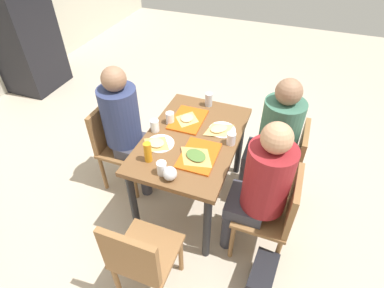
{
  "coord_description": "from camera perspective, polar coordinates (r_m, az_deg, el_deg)",
  "views": [
    {
      "loc": [
        -1.79,
        -0.67,
        2.32
      ],
      "look_at": [
        0.0,
        0.0,
        0.68
      ],
      "focal_mm": 28.9,
      "sensor_mm": 36.0,
      "label": 1
    }
  ],
  "objects": [
    {
      "name": "pizza_slice_b",
      "position": [
        2.62,
        -0.9,
        4.73
      ],
      "size": [
        0.18,
        0.15,
        0.02
      ],
      "color": "#DBAD60",
      "rests_on": "tray_red_far"
    },
    {
      "name": "plastic_cup_b",
      "position": [
        2.39,
        7.25,
        0.99
      ],
      "size": [
        0.07,
        0.07,
        0.1
      ],
      "primitive_type": "cylinder",
      "color": "white",
      "rests_on": "main_table"
    },
    {
      "name": "ground_plane",
      "position": [
        3.01,
        0.0,
        -10.04
      ],
      "size": [
        10.0,
        10.0,
        0.02
      ],
      "primitive_type": "cube",
      "color": "#B7A893"
    },
    {
      "name": "tray_red_near",
      "position": [
        2.29,
        1.28,
        -2.14
      ],
      "size": [
        0.36,
        0.27,
        0.02
      ],
      "primitive_type": "cube",
      "rotation": [
        0.0,
        0.0,
        0.02
      ],
      "color": "#D85914",
      "rests_on": "main_table"
    },
    {
      "name": "plastic_cup_c",
      "position": [
        2.15,
        -5.6,
        -4.44
      ],
      "size": [
        0.07,
        0.07,
        0.1
      ],
      "primitive_type": "cylinder",
      "color": "white",
      "rests_on": "main_table"
    },
    {
      "name": "tray_red_far",
      "position": [
        2.64,
        -0.74,
        4.53
      ],
      "size": [
        0.37,
        0.27,
        0.02
      ],
      "primitive_type": "cube",
      "rotation": [
        0.0,
        0.0,
        0.02
      ],
      "color": "#D85914",
      "rests_on": "main_table"
    },
    {
      "name": "chair_near_left",
      "position": [
        2.37,
        15.08,
        -11.88
      ],
      "size": [
        0.4,
        0.4,
        0.84
      ],
      "color": "olive",
      "rests_on": "ground_plane"
    },
    {
      "name": "pizza_slice_a",
      "position": [
        2.26,
        0.74,
        -2.21
      ],
      "size": [
        0.25,
        0.28,
        0.02
      ],
      "color": "tan",
      "rests_on": "tray_red_near"
    },
    {
      "name": "drink_fridge",
      "position": [
        4.84,
        -29.38,
        19.38
      ],
      "size": [
        0.7,
        0.6,
        1.9
      ],
      "primitive_type": "cube",
      "color": "black",
      "rests_on": "ground_plane"
    },
    {
      "name": "soda_can",
      "position": [
        2.8,
        3.1,
        8.19
      ],
      "size": [
        0.07,
        0.07,
        0.12
      ],
      "primitive_type": "cylinder",
      "color": "#B7BCC6",
      "rests_on": "main_table"
    },
    {
      "name": "person_far_side",
      "position": [
        2.71,
        -12.2,
        3.81
      ],
      "size": [
        0.32,
        0.42,
        1.25
      ],
      "color": "#383842",
      "rests_on": "ground_plane"
    },
    {
      "name": "paper_plate_center",
      "position": [
        2.41,
        -5.9,
        0.09
      ],
      "size": [
        0.22,
        0.22,
        0.01
      ],
      "primitive_type": "cylinder",
      "color": "white",
      "rests_on": "main_table"
    },
    {
      "name": "foil_bundle",
      "position": [
        2.11,
        -4.11,
        -5.45
      ],
      "size": [
        0.1,
        0.1,
        0.1
      ],
      "primitive_type": "sphere",
      "color": "silver",
      "rests_on": "main_table"
    },
    {
      "name": "pizza_slice_c",
      "position": [
        2.4,
        -6.59,
        0.13
      ],
      "size": [
        0.19,
        0.21,
        0.02
      ],
      "color": "tan",
      "rests_on": "paper_plate_center"
    },
    {
      "name": "person_in_red",
      "position": [
        2.19,
        12.59,
        -7.09
      ],
      "size": [
        0.32,
        0.42,
        1.25
      ],
      "color": "#383842",
      "rests_on": "ground_plane"
    },
    {
      "name": "plastic_cup_d",
      "position": [
        2.59,
        -4.08,
        4.83
      ],
      "size": [
        0.07,
        0.07,
        0.1
      ],
      "primitive_type": "cylinder",
      "color": "white",
      "rests_on": "main_table"
    },
    {
      "name": "chair_near_right",
      "position": [
        2.76,
        16.87,
        -3.03
      ],
      "size": [
        0.4,
        0.4,
        0.84
      ],
      "color": "olive",
      "rests_on": "ground_plane"
    },
    {
      "name": "handbag",
      "position": [
        2.47,
        12.62,
        -23.14
      ],
      "size": [
        0.33,
        0.19,
        0.28
      ],
      "primitive_type": "cube",
      "rotation": [
        0.0,
        0.0,
        -0.08
      ],
      "color": "black",
      "rests_on": "ground_plane"
    },
    {
      "name": "person_in_brown_jacket",
      "position": [
        2.61,
        14.9,
        1.59
      ],
      "size": [
        0.32,
        0.42,
        1.25
      ],
      "color": "#383842",
      "rests_on": "ground_plane"
    },
    {
      "name": "plastic_cup_a",
      "position": [
        2.52,
        -6.88,
        3.4
      ],
      "size": [
        0.07,
        0.07,
        0.1
      ],
      "primitive_type": "cylinder",
      "color": "white",
      "rests_on": "main_table"
    },
    {
      "name": "chair_far_side",
      "position": [
        2.93,
        -13.89,
        0.49
      ],
      "size": [
        0.4,
        0.4,
        0.84
      ],
      "color": "olive",
      "rests_on": "ground_plane"
    },
    {
      "name": "condiment_bottle",
      "position": [
        2.23,
        -8.16,
        -1.5
      ],
      "size": [
        0.06,
        0.06,
        0.16
      ],
      "primitive_type": "cylinder",
      "color": "orange",
      "rests_on": "main_table"
    },
    {
      "name": "chair_left_end",
      "position": [
        2.12,
        -9.56,
        -19.9
      ],
      "size": [
        0.4,
        0.4,
        0.84
      ],
      "color": "olive",
      "rests_on": "ground_plane"
    },
    {
      "name": "paper_plate_near_edge",
      "position": [
        2.55,
        5.59,
        2.64
      ],
      "size": [
        0.22,
        0.22,
        0.01
      ],
      "primitive_type": "cylinder",
      "color": "white",
      "rests_on": "main_table"
    },
    {
      "name": "pizza_slice_d",
      "position": [
        2.53,
        5.0,
        2.75
      ],
      "size": [
        0.26,
        0.25,
        0.02
      ],
      "color": "#DBAD60",
      "rests_on": "paper_plate_near_edge"
    },
    {
      "name": "main_table",
      "position": [
        2.54,
        0.0,
        -0.6
      ],
      "size": [
        1.12,
        0.73,
        0.76
      ],
      "color": "brown",
      "rests_on": "ground_plane"
    }
  ]
}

